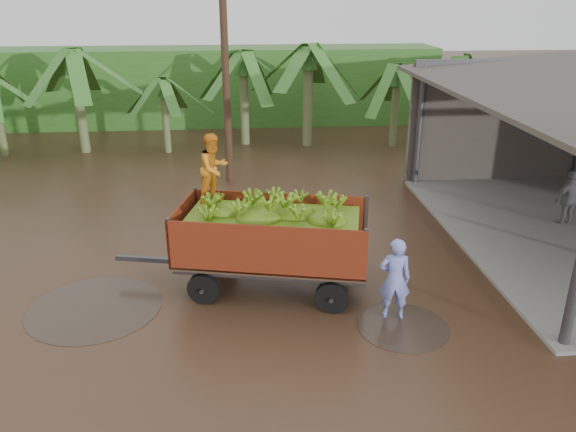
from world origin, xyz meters
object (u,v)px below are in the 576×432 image
object	(u,v)px
man_grey	(569,199)
utility_pole	(225,51)
banana_trailer	(271,236)
man_blue	(395,279)

from	to	relation	value
man_grey	utility_pole	size ratio (longest dim) A/B	0.19
banana_trailer	man_grey	size ratio (longest dim) A/B	3.56
man_grey	banana_trailer	bearing A→B (deg)	4.36
man_blue	man_grey	world-z (taller)	man_blue
man_blue	utility_pole	xyz separation A→B (m)	(-3.35, 9.05, 3.46)
man_grey	utility_pole	distance (m)	11.11
banana_trailer	man_blue	world-z (taller)	banana_trailer
banana_trailer	man_blue	distance (m)	2.78
man_grey	utility_pole	world-z (taller)	utility_pole
utility_pole	man_blue	bearing A→B (deg)	-69.70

